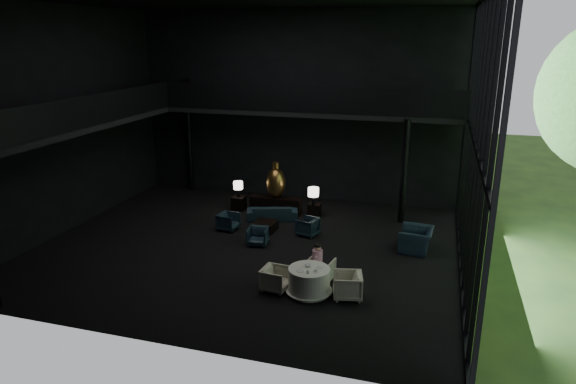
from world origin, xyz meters
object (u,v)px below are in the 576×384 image
(dining_chair_east, at_px, (347,284))
(child, at_px, (317,254))
(side_table_left, at_px, (239,203))
(dining_chair_north, at_px, (320,269))
(coffee_table, at_px, (265,226))
(console, at_px, (276,205))
(lounge_armchair_west, at_px, (228,222))
(dining_chair_west, at_px, (275,278))
(dining_table, at_px, (309,282))
(lounge_armchair_east, at_px, (307,226))
(lounge_armchair_south, at_px, (258,237))
(side_table_right, at_px, (314,210))
(table_lamp_left, at_px, (238,186))
(window_armchair, at_px, (416,234))
(bronze_urn, at_px, (276,182))
(table_lamp_right, at_px, (313,193))
(sofa, at_px, (272,210))

(dining_chair_east, distance_m, child, 1.48)
(side_table_left, height_order, dining_chair_north, dining_chair_north)
(coffee_table, relative_size, dining_chair_north, 1.10)
(console, relative_size, child, 3.21)
(lounge_armchair_west, height_order, coffee_table, lounge_armchair_west)
(dining_chair_east, xyz_separation_m, dining_chair_west, (-2.04, -0.13, -0.05))
(dining_table, bearing_deg, lounge_armchair_east, 104.96)
(dining_chair_east, bearing_deg, lounge_armchair_south, -140.59)
(side_table_right, distance_m, child, 5.47)
(side_table_right, relative_size, dining_table, 0.40)
(child, bearing_deg, console, -60.25)
(table_lamp_left, bearing_deg, window_armchair, -17.12)
(bronze_urn, xyz_separation_m, dining_table, (2.97, -6.24, -0.96))
(table_lamp_right, relative_size, lounge_armchair_east, 1.10)
(lounge_armchair_east, relative_size, child, 1.00)
(lounge_armchair_west, bearing_deg, sofa, -30.73)
(side_table_right, bearing_deg, table_lamp_right, -90.00)
(table_lamp_right, bearing_deg, lounge_armchair_south, -110.39)
(console, bearing_deg, lounge_armchair_east, -46.84)
(dining_table, bearing_deg, sofa, 117.71)
(table_lamp_left, distance_m, lounge_armchair_south, 3.92)
(table_lamp_left, relative_size, side_table_right, 1.22)
(side_table_right, height_order, lounge_armchair_south, lounge_armchair_south)
(bronze_urn, distance_m, lounge_armchair_east, 2.88)
(sofa, xyz_separation_m, child, (2.86, -4.45, 0.41))
(table_lamp_right, height_order, lounge_armchair_east, table_lamp_right)
(side_table_right, relative_size, window_armchair, 0.40)
(lounge_armchair_south, xyz_separation_m, dining_chair_west, (1.58, -2.95, 0.05))
(lounge_armchair_west, relative_size, dining_chair_north, 0.89)
(console, xyz_separation_m, lounge_armchair_west, (-1.11, -2.29, -0.01))
(dining_chair_east, height_order, child, child)
(window_armchair, bearing_deg, side_table_right, -116.41)
(bronze_urn, xyz_separation_m, coffee_table, (0.22, -2.04, -1.11))
(table_lamp_left, height_order, dining_table, table_lamp_left)
(dining_chair_east, bearing_deg, dining_chair_north, -142.97)
(lounge_armchair_east, height_order, dining_chair_north, dining_chair_north)
(side_table_left, bearing_deg, coffee_table, -47.34)
(lounge_armchair_south, bearing_deg, side_table_right, 64.13)
(sofa, bearing_deg, side_table_left, -40.68)
(window_armchair, height_order, child, window_armchair)
(dining_chair_north, bearing_deg, dining_table, 90.31)
(lounge_armchair_west, height_order, dining_chair_west, dining_chair_west)
(dining_table, bearing_deg, window_armchair, 55.33)
(bronze_urn, height_order, side_table_right, bronze_urn)
(window_armchair, bearing_deg, side_table_left, -103.51)
(bronze_urn, distance_m, dining_chair_west, 6.69)
(console, relative_size, dining_chair_east, 2.59)
(bronze_urn, bearing_deg, dining_chair_north, -60.14)
(lounge_armchair_south, relative_size, coffee_table, 0.76)
(dining_chair_east, bearing_deg, dining_chair_west, -99.03)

